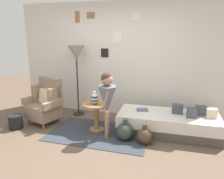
{
  "coord_description": "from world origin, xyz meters",
  "views": [
    {
      "loc": [
        1.29,
        -2.99,
        1.92
      ],
      "look_at": [
        0.15,
        0.95,
        0.85
      ],
      "focal_mm": 35.17,
      "sensor_mm": 36.0,
      "label": 1
    }
  ],
  "objects_px": {
    "magazine_basket": "(16,122)",
    "armchair": "(46,103)",
    "daybed": "(168,124)",
    "demijohn_far": "(144,136)",
    "floor_lamp": "(76,55)",
    "person_child": "(107,96)",
    "vase_striped": "(94,99)",
    "demijohn_near": "(125,131)",
    "side_table": "(96,111)",
    "book_on_daybed": "(142,110)"
  },
  "relations": [
    {
      "from": "daybed",
      "to": "person_child",
      "type": "distance_m",
      "value": 1.33
    },
    {
      "from": "floor_lamp",
      "to": "book_on_daybed",
      "type": "distance_m",
      "value": 1.93
    },
    {
      "from": "vase_striped",
      "to": "floor_lamp",
      "type": "distance_m",
      "value": 1.28
    },
    {
      "from": "vase_striped",
      "to": "daybed",
      "type": "bearing_deg",
      "value": 11.38
    },
    {
      "from": "daybed",
      "to": "demijohn_far",
      "type": "bearing_deg",
      "value": -124.42
    },
    {
      "from": "floor_lamp",
      "to": "demijohn_far",
      "type": "xyz_separation_m",
      "value": [
        1.74,
        -1.02,
        -1.27
      ]
    },
    {
      "from": "vase_striped",
      "to": "magazine_basket",
      "type": "xyz_separation_m",
      "value": [
        -1.61,
        -0.35,
        -0.52
      ]
    },
    {
      "from": "book_on_daybed",
      "to": "demijohn_near",
      "type": "bearing_deg",
      "value": -112.34
    },
    {
      "from": "demijohn_near",
      "to": "magazine_basket",
      "type": "height_order",
      "value": "demijohn_near"
    },
    {
      "from": "person_child",
      "to": "demijohn_far",
      "type": "distance_m",
      "value": 0.97
    },
    {
      "from": "daybed",
      "to": "demijohn_far",
      "type": "xyz_separation_m",
      "value": [
        -0.37,
        -0.54,
        -0.05
      ]
    },
    {
      "from": "side_table",
      "to": "demijohn_far",
      "type": "relative_size",
      "value": 1.52
    },
    {
      "from": "side_table",
      "to": "magazine_basket",
      "type": "bearing_deg",
      "value": -166.18
    },
    {
      "from": "floor_lamp",
      "to": "demijohn_far",
      "type": "relative_size",
      "value": 4.45
    },
    {
      "from": "armchair",
      "to": "daybed",
      "type": "height_order",
      "value": "armchair"
    },
    {
      "from": "daybed",
      "to": "demijohn_near",
      "type": "relative_size",
      "value": 4.72
    },
    {
      "from": "armchair",
      "to": "side_table",
      "type": "bearing_deg",
      "value": -3.89
    },
    {
      "from": "armchair",
      "to": "floor_lamp",
      "type": "bearing_deg",
      "value": 53.23
    },
    {
      "from": "vase_striped",
      "to": "person_child",
      "type": "bearing_deg",
      "value": -30.68
    },
    {
      "from": "person_child",
      "to": "book_on_daybed",
      "type": "bearing_deg",
      "value": 42.59
    },
    {
      "from": "armchair",
      "to": "magazine_basket",
      "type": "xyz_separation_m",
      "value": [
        -0.43,
        -0.48,
        -0.3
      ]
    },
    {
      "from": "person_child",
      "to": "demijohn_near",
      "type": "relative_size",
      "value": 3.04
    },
    {
      "from": "demijohn_near",
      "to": "magazine_basket",
      "type": "bearing_deg",
      "value": -176.41
    },
    {
      "from": "floor_lamp",
      "to": "vase_striped",
      "type": "bearing_deg",
      "value": -47.06
    },
    {
      "from": "magazine_basket",
      "to": "vase_striped",
      "type": "bearing_deg",
      "value": 12.46
    },
    {
      "from": "armchair",
      "to": "side_table",
      "type": "height_order",
      "value": "armchair"
    },
    {
      "from": "vase_striped",
      "to": "person_child",
      "type": "relative_size",
      "value": 0.2
    },
    {
      "from": "floor_lamp",
      "to": "magazine_basket",
      "type": "relative_size",
      "value": 5.87
    },
    {
      "from": "person_child",
      "to": "book_on_daybed",
      "type": "xyz_separation_m",
      "value": [
        0.57,
        0.53,
        -0.38
      ]
    },
    {
      "from": "armchair",
      "to": "magazine_basket",
      "type": "relative_size",
      "value": 3.46
    },
    {
      "from": "book_on_daybed",
      "to": "floor_lamp",
      "type": "bearing_deg",
      "value": 165.22
    },
    {
      "from": "armchair",
      "to": "floor_lamp",
      "type": "height_order",
      "value": "floor_lamp"
    },
    {
      "from": "vase_striped",
      "to": "demijohn_far",
      "type": "distance_m",
      "value": 1.18
    },
    {
      "from": "magazine_basket",
      "to": "daybed",
      "type": "bearing_deg",
      "value": 11.96
    },
    {
      "from": "side_table",
      "to": "demijohn_near",
      "type": "height_order",
      "value": "side_table"
    },
    {
      "from": "armchair",
      "to": "floor_lamp",
      "type": "distance_m",
      "value": 1.26
    },
    {
      "from": "armchair",
      "to": "daybed",
      "type": "xyz_separation_m",
      "value": [
        2.59,
        0.16,
        -0.24
      ]
    },
    {
      "from": "floor_lamp",
      "to": "side_table",
      "type": "bearing_deg",
      "value": -44.49
    },
    {
      "from": "daybed",
      "to": "floor_lamp",
      "type": "xyz_separation_m",
      "value": [
        -2.11,
        0.48,
        1.22
      ]
    },
    {
      "from": "magazine_basket",
      "to": "armchair",
      "type": "bearing_deg",
      "value": 48.55
    },
    {
      "from": "daybed",
      "to": "demijohn_near",
      "type": "xyz_separation_m",
      "value": [
        -0.74,
        -0.5,
        -0.04
      ]
    },
    {
      "from": "armchair",
      "to": "person_child",
      "type": "bearing_deg",
      "value": -11.89
    },
    {
      "from": "person_child",
      "to": "demijohn_far",
      "type": "xyz_separation_m",
      "value": [
        0.71,
        -0.07,
        -0.65
      ]
    },
    {
      "from": "demijohn_near",
      "to": "demijohn_far",
      "type": "bearing_deg",
      "value": -7.69
    },
    {
      "from": "floor_lamp",
      "to": "demijohn_far",
      "type": "distance_m",
      "value": 2.38
    },
    {
      "from": "vase_striped",
      "to": "magazine_basket",
      "type": "distance_m",
      "value": 1.73
    },
    {
      "from": "armchair",
      "to": "demijohn_far",
      "type": "xyz_separation_m",
      "value": [
        2.21,
        -0.39,
        -0.29
      ]
    },
    {
      "from": "armchair",
      "to": "person_child",
      "type": "distance_m",
      "value": 1.57
    },
    {
      "from": "daybed",
      "to": "magazine_basket",
      "type": "distance_m",
      "value": 3.08
    },
    {
      "from": "vase_striped",
      "to": "magazine_basket",
      "type": "bearing_deg",
      "value": -167.54
    }
  ]
}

